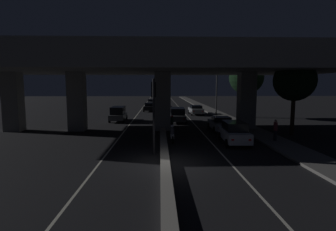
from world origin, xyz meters
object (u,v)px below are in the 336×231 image
Objects in this scene: traffic_light_left_of_median at (154,103)px; motorcycle_black_filtering_mid at (172,123)px; car_grey_third_oncoming at (152,103)px; motorcycle_white_filtering_near at (172,135)px; pedestrian_on_sidewalk at (275,130)px; car_white_lead at (234,132)px; car_grey_lead_oncoming at (118,114)px; car_black_second_oncoming at (150,107)px; car_silver_second at (221,124)px; car_grey_third at (178,115)px; car_silver_fourth at (196,110)px; street_lamp at (215,81)px.

motorcycle_black_filtering_mid is at bearing 80.88° from traffic_light_left_of_median.
motorcycle_white_filtering_near is at bearing 4.95° from car_grey_third_oncoming.
pedestrian_on_sidewalk is (10.76, -37.38, 0.23)m from car_grey_third_oncoming.
car_grey_lead_oncoming is (-10.92, 13.26, 0.08)m from car_white_lead.
motorcycle_black_filtering_mid is 1.06× the size of pedestrian_on_sidewalk.
traffic_light_left_of_median is at bearing 5.46° from car_black_second_oncoming.
car_silver_second is at bearing -104.73° from motorcycle_black_filtering_mid.
car_grey_third is at bearing -6.25° from motorcycle_black_filtering_mid.
car_grey_third_oncoming is at bearing 91.94° from traffic_light_left_of_median.
car_silver_fourth is 1.10× the size of car_grey_third_oncoming.
car_grey_third_oncoming is at bearing -177.04° from car_black_second_oncoming.
car_white_lead reaches higher than car_grey_third_oncoming.
car_grey_third is 11.57m from motorcycle_white_filtering_near.
motorcycle_black_filtering_mid is at bearing 71.11° from car_silver_second.
car_grey_third is 1.12× the size of car_black_second_oncoming.
pedestrian_on_sidewalk is at bearing -93.97° from motorcycle_white_filtering_near.
car_white_lead is 2.59× the size of pedestrian_on_sidewalk.
car_silver_second is at bearing 179.90° from car_silver_fourth.
street_lamp is 9.90m from car_grey_third.
car_white_lead is at bearing 11.94° from car_grey_third_oncoming.
car_silver_second is at bearing 23.34° from car_black_second_oncoming.
pedestrian_on_sidewalk is at bearing 19.70° from traffic_light_left_of_median.
car_silver_second is 32.98m from car_grey_third_oncoming.
car_grey_third is (-5.93, -6.70, -4.23)m from street_lamp.
motorcycle_white_filtering_near is 8.05m from pedestrian_on_sidewalk.
traffic_light_left_of_median is 1.08× the size of car_silver_fourth.
pedestrian_on_sidewalk is at bearing 25.32° from car_black_second_oncoming.
car_silver_fourth is 20.64m from pedestrian_on_sidewalk.
street_lamp reaches higher than car_grey_third.
car_grey_lead_oncoming reaches higher than car_silver_second.
motorcycle_black_filtering_mid is at bearing 160.60° from car_silver_fourth.
car_grey_third reaches higher than car_white_lead.
street_lamp is 2.20× the size of car_black_second_oncoming.
car_grey_third_oncoming is at bearing 3.38° from motorcycle_white_filtering_near.
car_grey_third reaches higher than car_black_second_oncoming.
traffic_light_left_of_median is at bearing 143.75° from car_silver_second.
traffic_light_left_of_median is 1.21× the size of car_black_second_oncoming.
traffic_light_left_of_median reaches higher than car_grey_third_oncoming.
pedestrian_on_sidewalk is (14.22, -13.03, 0.05)m from car_grey_lead_oncoming.
street_lamp is 2.05× the size of car_white_lead.
motorcycle_black_filtering_mid is (3.03, -30.45, -0.19)m from car_grey_third_oncoming.
car_white_lead reaches higher than motorcycle_white_filtering_near.
car_grey_third_oncoming is (-1.38, 40.74, -2.53)m from traffic_light_left_of_median.
street_lamp is 14.20m from car_silver_second.
traffic_light_left_of_median is at bearing 16.18° from car_grey_lead_oncoming.
street_lamp reaches higher than pedestrian_on_sidewalk.
traffic_light_left_of_median is 17.25m from car_grey_lead_oncoming.
car_grey_lead_oncoming is at bearing 25.33° from motorcycle_white_filtering_near.
motorcycle_black_filtering_mid is at bearing 6.40° from car_grey_third_oncoming.
car_white_lead is at bearing -144.08° from motorcycle_black_filtering_mid.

